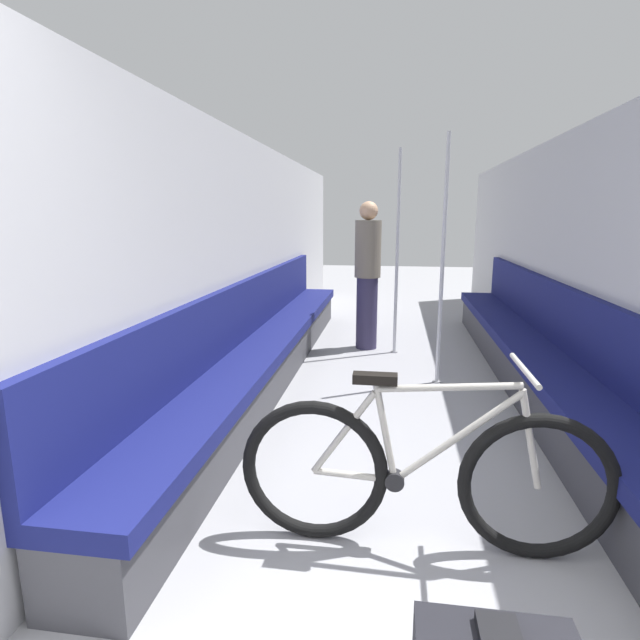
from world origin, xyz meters
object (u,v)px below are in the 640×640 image
Objects in this scene: grab_pole_near at (397,257)px; passenger_standing at (367,274)px; bench_seat_row_left at (266,349)px; bench_seat_row_right at (537,360)px; grab_pole_far at (442,266)px; bicycle at (422,475)px.

grab_pole_near reaches higher than passenger_standing.
bench_seat_row_left is 1.00× the size of bench_seat_row_right.
bench_seat_row_left is 2.66× the size of grab_pole_near.
grab_pole_near reaches higher than bench_seat_row_left.
passenger_standing is (-0.73, 1.16, -0.22)m from grab_pole_far.
bench_seat_row_left is 1.80m from grab_pole_far.
bench_seat_row_right is at bearing -43.80° from grab_pole_near.
grab_pole_far is 1.39m from passenger_standing.
grab_pole_near is at bearing 44.43° from bench_seat_row_left.
grab_pole_near is 1.08m from grab_pole_far.
passenger_standing is (-0.46, 3.61, 0.51)m from bicycle.
bench_seat_row_right is 1.16m from grab_pole_far.
bench_seat_row_left is 1.69m from passenger_standing.
grab_pole_far is at bearing 102.66° from bicycle.
bench_seat_row_right is 2.53m from bicycle.
grab_pole_far is 1.32× the size of passenger_standing.
bicycle is 3.53m from grab_pole_near.
bench_seat_row_right is 2.66× the size of grab_pole_near.
passenger_standing is at bearing 56.83° from bench_seat_row_left.
bench_seat_row_left is 2.64m from bicycle.
passenger_standing is at bearing 122.29° from grab_pole_far.
grab_pole_far is (0.40, -1.01, 0.00)m from grab_pole_near.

